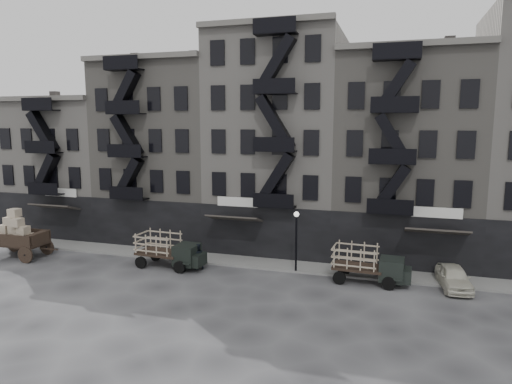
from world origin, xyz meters
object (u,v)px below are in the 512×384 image
(car_east, at_px, (454,277))
(pedestrian_mid, at_px, (198,256))
(pedestrian_west, at_px, (26,244))
(wagon, at_px, (16,230))
(horse, at_px, (25,242))
(stake_truck_east, at_px, (369,262))
(stake_truck_west, at_px, (169,248))

(car_east, xyz_separation_m, pedestrian_mid, (-16.75, -1.24, 0.21))
(pedestrian_west, bearing_deg, wagon, -151.57)
(horse, distance_m, pedestrian_west, 0.49)
(stake_truck_east, height_order, car_east, stake_truck_east)
(wagon, xyz_separation_m, stake_truck_west, (12.22, 1.18, -0.71))
(stake_truck_west, xyz_separation_m, car_east, (18.90, 1.42, -0.71))
(car_east, bearing_deg, stake_truck_east, 179.20)
(wagon, distance_m, pedestrian_mid, 14.49)
(stake_truck_west, height_order, stake_truck_east, stake_truck_west)
(stake_truck_west, distance_m, pedestrian_west, 12.20)
(horse, relative_size, pedestrian_west, 1.23)
(horse, xyz_separation_m, pedestrian_mid, (14.75, 0.27, 0.06))
(stake_truck_east, xyz_separation_m, pedestrian_west, (-25.95, -1.19, -0.57))
(horse, distance_m, stake_truck_east, 26.39)
(stake_truck_east, distance_m, pedestrian_mid, 11.65)
(stake_truck_west, relative_size, car_east, 1.22)
(horse, bearing_deg, pedestrian_mid, -67.89)
(car_east, relative_size, pedestrian_west, 2.53)
(wagon, bearing_deg, stake_truck_west, 4.03)
(car_east, bearing_deg, wagon, 177.61)
(stake_truck_east, bearing_deg, pedestrian_west, -174.18)
(pedestrian_mid, bearing_deg, car_east, 147.71)
(car_east, height_order, pedestrian_mid, pedestrian_mid)
(pedestrian_mid, bearing_deg, stake_truck_west, -31.86)
(car_east, distance_m, pedestrian_mid, 16.80)
(stake_truck_east, bearing_deg, wagon, -172.36)
(pedestrian_west, bearing_deg, pedestrian_mid, -56.63)
(wagon, distance_m, stake_truck_west, 12.30)
(wagon, bearing_deg, car_east, 3.29)
(wagon, distance_m, stake_truck_east, 26.08)
(pedestrian_west, bearing_deg, stake_truck_east, -56.09)
(horse, height_order, stake_truck_east, stake_truck_east)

